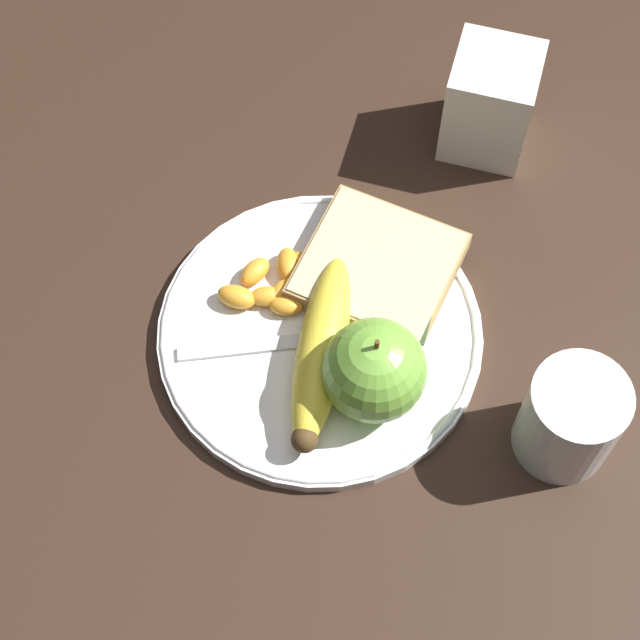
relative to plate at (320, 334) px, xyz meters
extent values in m
plane|color=#332116|center=(0.00, 0.00, -0.01)|extent=(3.00, 3.00, 0.00)
cylinder|color=white|center=(0.00, 0.00, 0.00)|extent=(0.26, 0.26, 0.01)
torus|color=white|center=(0.00, 0.00, 0.00)|extent=(0.26, 0.26, 0.01)
cylinder|color=silver|center=(0.20, -0.04, 0.04)|extent=(0.07, 0.07, 0.09)
cylinder|color=#F4A81E|center=(0.20, -0.04, 0.03)|extent=(0.07, 0.07, 0.07)
sphere|color=#72B23D|center=(0.05, -0.04, 0.04)|extent=(0.08, 0.08, 0.08)
cylinder|color=brown|center=(0.05, -0.04, 0.09)|extent=(0.00, 0.00, 0.01)
ellipsoid|color=yellow|center=(0.01, -0.02, 0.02)|extent=(0.05, 0.17, 0.04)
sphere|color=#473319|center=(0.02, -0.10, 0.02)|extent=(0.02, 0.02, 0.02)
cube|color=#AB8751|center=(0.03, 0.06, 0.02)|extent=(0.14, 0.13, 0.02)
cube|color=beige|center=(0.03, 0.06, 0.02)|extent=(0.13, 0.13, 0.02)
cube|color=silver|center=(-0.04, -0.03, 0.01)|extent=(0.13, 0.06, 0.00)
cube|color=silver|center=(0.05, 0.01, 0.01)|extent=(0.06, 0.05, 0.00)
cube|color=silver|center=(0.07, 0.02, 0.01)|extent=(0.04, 0.03, 0.02)
cube|color=#334728|center=(0.07, 0.02, 0.02)|extent=(0.04, 0.03, 0.00)
ellipsoid|color=#F9A32D|center=(-0.07, 0.03, 0.01)|extent=(0.03, 0.03, 0.02)
ellipsoid|color=#F9A32D|center=(-0.07, 0.01, 0.01)|extent=(0.03, 0.02, 0.02)
ellipsoid|color=#F9A32D|center=(-0.02, 0.04, 0.01)|extent=(0.04, 0.03, 0.02)
ellipsoid|color=#F9A32D|center=(-0.03, 0.01, 0.01)|extent=(0.03, 0.02, 0.02)
ellipsoid|color=#F9A32D|center=(-0.05, 0.02, 0.01)|extent=(0.03, 0.03, 0.02)
ellipsoid|color=#F9A32D|center=(-0.04, 0.05, 0.01)|extent=(0.03, 0.04, 0.02)
ellipsoid|color=#F9A32D|center=(-0.03, 0.06, 0.01)|extent=(0.03, 0.02, 0.01)
ellipsoid|color=#F9A32D|center=(-0.02, 0.03, 0.01)|extent=(0.04, 0.04, 0.02)
ellipsoid|color=#F9A32D|center=(-0.04, 0.02, 0.01)|extent=(0.03, 0.03, 0.02)
cube|color=silver|center=(0.09, 0.24, 0.04)|extent=(0.07, 0.07, 0.10)
camera|label=1|loc=(0.10, -0.37, 0.77)|focal=60.00mm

